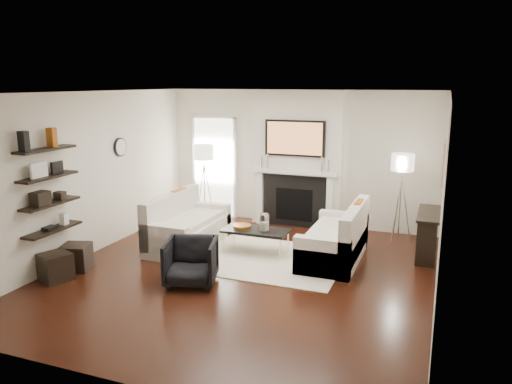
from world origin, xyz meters
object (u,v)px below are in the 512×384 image
(loveseat_right_base, at_px, (333,247))
(ottoman_near, at_px, (76,257))
(loveseat_left_base, at_px, (189,235))
(lamp_left_shade, at_px, (204,152))
(lamp_right_shade, at_px, (403,162))
(coffee_table, at_px, (256,231))
(armchair, at_px, (191,260))

(loveseat_right_base, height_order, ottoman_near, loveseat_right_base)
(loveseat_left_base, distance_m, lamp_left_shade, 2.06)
(lamp_left_shade, relative_size, ottoman_near, 1.00)
(loveseat_right_base, bearing_deg, lamp_right_shade, 57.52)
(loveseat_left_base, xyz_separation_m, coffee_table, (1.25, 0.07, 0.19))
(loveseat_left_base, distance_m, ottoman_near, 1.95)
(coffee_table, relative_size, ottoman_near, 2.75)
(armchair, relative_size, lamp_right_shade, 1.81)
(loveseat_right_base, relative_size, lamp_left_shade, 4.50)
(lamp_right_shade, bearing_deg, loveseat_left_base, -154.39)
(coffee_table, bearing_deg, lamp_right_shade, 35.81)
(loveseat_left_base, xyz_separation_m, lamp_left_shade, (-0.46, 1.58, 1.24))
(loveseat_left_base, height_order, coffee_table, same)
(loveseat_right_base, xyz_separation_m, armchair, (-1.70, -1.72, 0.15))
(coffee_table, bearing_deg, loveseat_right_base, 7.36)
(armchair, height_order, lamp_left_shade, lamp_left_shade)
(loveseat_left_base, bearing_deg, armchair, -60.42)
(armchair, bearing_deg, loveseat_left_base, 102.40)
(loveseat_right_base, bearing_deg, coffee_table, -172.64)
(armchair, relative_size, lamp_left_shade, 1.81)
(loveseat_left_base, height_order, loveseat_right_base, same)
(coffee_table, xyz_separation_m, armchair, (-0.41, -1.55, -0.04))
(loveseat_left_base, xyz_separation_m, loveseat_right_base, (2.54, 0.23, 0.00))
(loveseat_right_base, distance_m, lamp_right_shade, 2.08)
(coffee_table, bearing_deg, lamp_left_shade, 138.58)
(ottoman_near, bearing_deg, loveseat_right_base, 27.10)
(loveseat_right_base, xyz_separation_m, lamp_left_shade, (-3.00, 1.34, 1.24))
(loveseat_left_base, distance_m, coffee_table, 1.26)
(ottoman_near, bearing_deg, armchair, 4.10)
(lamp_right_shade, distance_m, ottoman_near, 5.71)
(lamp_left_shade, xyz_separation_m, ottoman_near, (-0.62, -3.20, -1.25))
(lamp_left_shade, bearing_deg, ottoman_near, -100.98)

